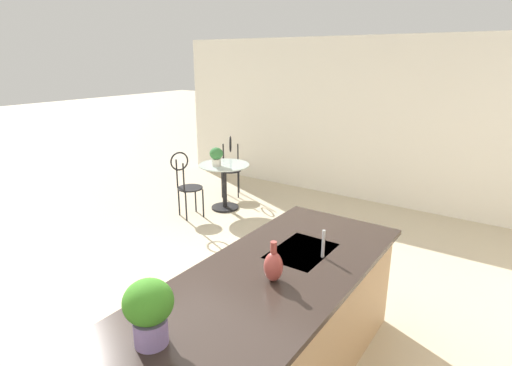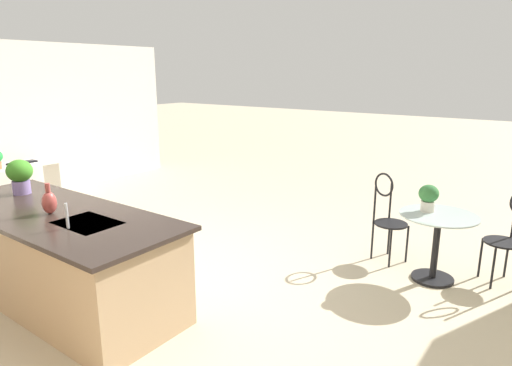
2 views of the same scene
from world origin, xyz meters
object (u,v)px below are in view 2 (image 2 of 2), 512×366
Objects in this scene: chair_near_window at (510,232)px; potted_plant_on_table at (428,196)px; vase_on_counter at (49,202)px; writing_desk at (18,179)px; bistro_table at (436,241)px; keyboard at (22,162)px; chair_by_island at (388,213)px; potted_plant_counter_far at (20,174)px.

potted_plant_on_table is at bearing 23.31° from chair_near_window.
chair_near_window is 3.62× the size of vase_on_counter.
writing_desk is at bearing -21.22° from vase_on_counter.
keyboard is at bearing 11.45° from bistro_table.
chair_near_window is at bearing -138.13° from vase_on_counter.
bistro_table is 2.78× the size of vase_on_counter.
keyboard is at bearing 14.95° from chair_by_island.
potted_plant_counter_far is 0.93m from vase_on_counter.
chair_near_window is 0.90m from potted_plant_on_table.
vase_on_counter is at bearing 45.88° from potted_plant_on_table.
potted_plant_on_table is (-0.49, 0.19, 0.33)m from chair_by_island.
chair_near_window reaches higher than writing_desk.
potted_plant_counter_far is (4.29, 2.85, 0.56)m from chair_near_window.
bistro_table is 4.48m from potted_plant_counter_far.
writing_desk is at bearing 14.22° from chair_near_window.
bistro_table is 0.67× the size of writing_desk.
chair_by_island is 2.81× the size of potted_plant_counter_far.
vase_on_counter reaches higher than writing_desk.
keyboard is 1.51× the size of potted_plant_on_table.
potted_plant_on_table is at bearing -16.85° from bistro_table.
vase_on_counter reaches higher than keyboard.
chair_near_window is 5.18m from potted_plant_counter_far.
potted_plant_counter_far is (-2.50, 1.13, 0.62)m from writing_desk.
chair_near_window is at bearing -146.41° from potted_plant_counter_far.
vase_on_counter is at bearing 41.87° from chair_near_window.
potted_plant_counter_far is 1.29× the size of vase_on_counter.
chair_near_window is 2.37× the size of keyboard.
potted_plant_counter_far reaches higher than bistro_table.
potted_plant_counter_far is (-2.52, 1.23, 0.38)m from keyboard.
vase_on_counter reaches higher than bistro_table.
bistro_table is at bearing -167.62° from writing_desk.
writing_desk is (6.79, 1.72, -0.06)m from chair_near_window.
chair_by_island is 4.12m from potted_plant_counter_far.
chair_by_island is 2.37× the size of keyboard.
potted_plant_on_table is (0.76, 0.33, 0.33)m from chair_near_window.
chair_by_island is 3.64m from vase_on_counter.
bistro_table is 0.74m from chair_near_window.
potted_plant_on_table is at bearing -166.99° from writing_desk.
bistro_table is at bearing -135.97° from vase_on_counter.
chair_near_window is at bearing -156.69° from potted_plant_on_table.
potted_plant_counter_far reaches higher than keyboard.
writing_desk is 0.27m from keyboard.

